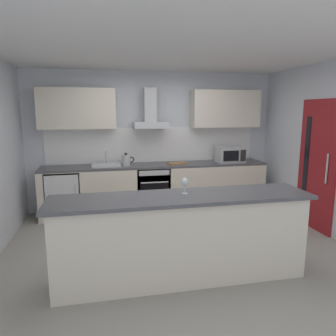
{
  "coord_description": "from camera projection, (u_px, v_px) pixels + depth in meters",
  "views": [
    {
      "loc": [
        -0.96,
        -3.98,
        1.87
      ],
      "look_at": [
        -0.04,
        0.38,
        1.05
      ],
      "focal_mm": 33.23,
      "sensor_mm": 36.0,
      "label": 1
    }
  ],
  "objects": [
    {
      "name": "counter_island",
      "position": [
        182.0,
        237.0,
        3.44
      ],
      "size": [
        2.85,
        0.64,
        0.97
      ],
      "color": "beige",
      "rests_on": "ground"
    },
    {
      "name": "side_door",
      "position": [
        317.0,
        165.0,
        4.89
      ],
      "size": [
        0.08,
        0.85,
        2.05
      ],
      "color": "maroon",
      "rests_on": "ground"
    },
    {
      "name": "sink",
      "position": [
        106.0,
        165.0,
        5.54
      ],
      "size": [
        0.5,
        0.4,
        0.26
      ],
      "color": "silver",
      "rests_on": "counter_back"
    },
    {
      "name": "microwave",
      "position": [
        230.0,
        154.0,
        5.95
      ],
      "size": [
        0.5,
        0.38,
        0.3
      ],
      "color": "#B7BABC",
      "rests_on": "counter_back"
    },
    {
      "name": "wall_back",
      "position": [
        153.0,
        141.0,
        6.03
      ],
      "size": [
        5.69,
        0.12,
        2.6
      ],
      "primitive_type": "cube",
      "color": "silver",
      "rests_on": "ground"
    },
    {
      "name": "backsplash_tile",
      "position": [
        154.0,
        145.0,
        5.98
      ],
      "size": [
        3.99,
        0.02,
        0.66
      ],
      "primitive_type": "cube",
      "color": "white"
    },
    {
      "name": "ground",
      "position": [
        176.0,
        247.0,
        4.36
      ],
      "size": [
        5.69,
        4.84,
        0.02
      ],
      "primitive_type": "cube",
      "color": "gray"
    },
    {
      "name": "ceiling",
      "position": [
        177.0,
        51.0,
        3.89
      ],
      "size": [
        5.69,
        4.84,
        0.02
      ],
      "primitive_type": "cube",
      "color": "white"
    },
    {
      "name": "oven",
      "position": [
        152.0,
        188.0,
        5.78
      ],
      "size": [
        0.6,
        0.62,
        0.8
      ],
      "color": "slate",
      "rests_on": "ground"
    },
    {
      "name": "wall_right",
      "position": [
        334.0,
        150.0,
        4.61
      ],
      "size": [
        0.12,
        4.84,
        2.6
      ],
      "primitive_type": "cube",
      "color": "silver",
      "rests_on": "ground"
    },
    {
      "name": "refrigerator",
      "position": [
        64.0,
        194.0,
        5.46
      ],
      "size": [
        0.58,
        0.6,
        0.85
      ],
      "color": "white",
      "rests_on": "ground"
    },
    {
      "name": "range_hood",
      "position": [
        150.0,
        116.0,
        5.66
      ],
      "size": [
        0.62,
        0.45,
        0.72
      ],
      "color": "#B7BABC"
    },
    {
      "name": "counter_back",
      "position": [
        157.0,
        188.0,
        5.82
      ],
      "size": [
        4.13,
        0.6,
        0.9
      ],
      "color": "beige",
      "rests_on": "ground"
    },
    {
      "name": "upper_cabinets",
      "position": [
        155.0,
        109.0,
        5.7
      ],
      "size": [
        4.07,
        0.32,
        0.7
      ],
      "color": "beige"
    },
    {
      "name": "chopping_board",
      "position": [
        177.0,
        163.0,
        5.77
      ],
      "size": [
        0.39,
        0.31,
        0.02
      ],
      "primitive_type": "cube",
      "rotation": [
        0.0,
        0.0,
        0.28
      ],
      "color": "#9E7247",
      "rests_on": "counter_back"
    },
    {
      "name": "wine_glass",
      "position": [
        185.0,
        183.0,
        3.4
      ],
      "size": [
        0.08,
        0.08,
        0.18
      ],
      "color": "silver",
      "rests_on": "counter_island"
    },
    {
      "name": "kettle",
      "position": [
        126.0,
        160.0,
        5.55
      ],
      "size": [
        0.29,
        0.15,
        0.24
      ],
      "color": "#B7BABC",
      "rests_on": "counter_back"
    }
  ]
}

